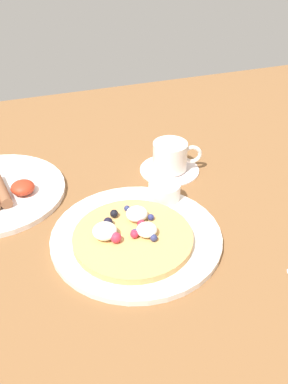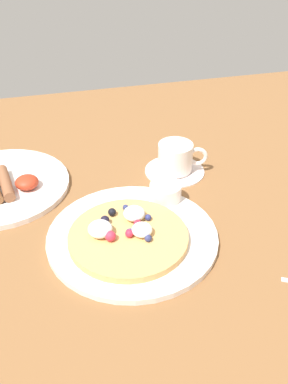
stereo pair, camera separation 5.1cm
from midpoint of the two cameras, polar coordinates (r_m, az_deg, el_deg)
The scene contains 6 objects.
ground_plane at distance 0.79m, azimuth -1.67°, elevation -4.61°, with size 2.03×1.26×0.03m, color brown.
pancake_plate at distance 0.74m, azimuth -2.98°, elevation -5.94°, with size 0.29×0.29×0.01m, color white.
pancake_with_berries at distance 0.72m, azimuth -3.65°, elevation -5.70°, with size 0.20×0.20×0.04m.
syrup_ramekin at distance 0.81m, azimuth 0.87°, elevation 0.14°, with size 0.06×0.06×0.03m.
coffee_saucer at distance 0.92m, azimuth 1.73°, elevation 2.94°, with size 0.12×0.12×0.01m, color white.
coffee_cup at distance 0.90m, azimuth 1.89°, elevation 4.73°, with size 0.10×0.07×0.06m.
Camera 1 is at (-0.20, -0.58, 0.49)m, focal length 41.17 mm.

